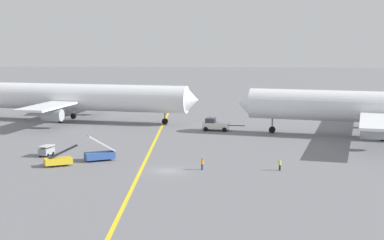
% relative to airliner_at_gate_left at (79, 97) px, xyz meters
% --- Properties ---
extents(ground_plane, '(600.00, 600.00, 0.00)m').
position_rel_airliner_at_gate_left_xyz_m(ground_plane, '(25.94, -48.10, -5.43)').
color(ground_plane, slate).
extents(taxiway_stripe, '(7.19, 119.84, 0.01)m').
position_rel_airliner_at_gate_left_xyz_m(taxiway_stripe, '(21.46, -38.10, -5.43)').
color(taxiway_stripe, yellow).
rests_on(taxiway_stripe, ground).
extents(airliner_at_gate_left, '(55.03, 39.92, 15.73)m').
position_rel_airliner_at_gate_left_xyz_m(airliner_at_gate_left, '(0.00, 0.00, 0.00)').
color(airliner_at_gate_left, white).
rests_on(airliner_at_gate_left, ground).
extents(airliner_being_pushed, '(49.83, 46.73, 16.85)m').
position_rel_airliner_at_gate_left_xyz_m(airliner_being_pushed, '(60.50, -17.16, 0.32)').
color(airliner_being_pushed, white).
rests_on(airliner_being_pushed, ground).
extents(pushback_tug, '(8.65, 3.64, 2.85)m').
position_rel_airliner_at_gate_left_xyz_m(pushback_tug, '(31.32, -11.11, -4.23)').
color(pushback_tug, white).
rests_on(pushback_tug, ground).
extents(gse_belt_loader_portside, '(4.93, 3.46, 3.02)m').
position_rel_airliner_at_gate_left_xyz_m(gse_belt_loader_portside, '(9.46, -46.18, -4.60)').
color(gse_belt_loader_portside, gold).
rests_on(gse_belt_loader_portside, ground).
extents(gse_baggage_cart_trailing, '(2.21, 3.04, 1.71)m').
position_rel_airliner_at_gate_left_xyz_m(gse_baggage_cart_trailing, '(5.30, -39.19, -4.57)').
color(gse_baggage_cart_trailing, gray).
rests_on(gse_baggage_cart_trailing, ground).
extents(gse_stair_truck_yellow, '(4.92, 3.83, 4.06)m').
position_rel_airliner_at_gate_left_xyz_m(gse_stair_truck_yellow, '(14.65, -42.00, -4.40)').
color(gse_stair_truck_yellow, '#2D5199').
rests_on(gse_stair_truck_yellow, ground).
extents(ground_crew_ramp_agent_by_cones, '(0.44, 0.39, 1.73)m').
position_rel_airliner_at_gate_left_xyz_m(ground_crew_ramp_agent_by_cones, '(30.76, -47.11, -4.53)').
color(ground_crew_ramp_agent_by_cones, '#2D3351').
rests_on(ground_crew_ramp_agent_by_cones, ground).
extents(ground_crew_wing_walker_right, '(0.50, 0.36, 1.59)m').
position_rel_airliner_at_gate_left_xyz_m(ground_crew_wing_walker_right, '(41.84, -46.60, -4.61)').
color(ground_crew_wing_walker_right, black).
rests_on(ground_crew_wing_walker_right, ground).
extents(jet_bridge, '(5.48, 22.28, 5.76)m').
position_rel_airliner_at_gate_left_xyz_m(jet_bridge, '(-7.66, 20.31, -1.44)').
color(jet_bridge, '#B7B7BC').
rests_on(jet_bridge, ground).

